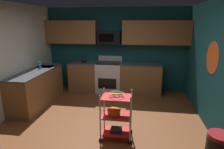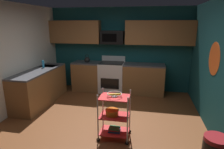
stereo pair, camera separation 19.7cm
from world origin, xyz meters
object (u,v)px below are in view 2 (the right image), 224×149
oven_range (112,77)px  dish_soap_bottle (43,64)px  mixing_bowl_large (112,112)px  rolling_cart (114,116)px  microwave (112,37)px  kettle (87,60)px  book_stack (114,129)px  fruit_bowl (115,94)px

oven_range → dish_soap_bottle: (-1.74, -1.01, 0.54)m
dish_soap_bottle → mixing_bowl_large: bearing=-34.5°
oven_range → mixing_bowl_large: (0.51, -2.56, 0.04)m
mixing_bowl_large → rolling_cart: bearing=-0.0°
microwave → kettle: microwave is taller
dish_soap_bottle → book_stack: bearing=-33.9°
oven_range → fruit_bowl: bearing=-77.7°
kettle → mixing_bowl_large: bearing=-62.8°
mixing_bowl_large → dish_soap_bottle: size_ratio=1.26×
rolling_cart → kettle: (-1.35, 2.55, 0.54)m
fruit_bowl → book_stack: (0.00, -0.00, -0.71)m
oven_range → microwave: microwave is taller
oven_range → fruit_bowl: (0.56, -2.56, 0.40)m
mixing_bowl_large → kettle: size_ratio=0.95×
oven_range → dish_soap_bottle: 2.08m
rolling_cart → kettle: kettle is taller
oven_range → book_stack: size_ratio=4.70×
fruit_bowl → dish_soap_bottle: dish_soap_bottle is taller
oven_range → kettle: bearing=-179.7°
microwave → book_stack: (0.56, -2.66, -1.53)m
fruit_bowl → rolling_cart: bearing=-90.0°
microwave → book_stack: size_ratio=2.99×
book_stack → kettle: 3.01m
fruit_bowl → dish_soap_bottle: bearing=146.1°
rolling_cart → oven_range: bearing=102.3°
mixing_bowl_large → book_stack: (0.05, -0.00, -0.35)m
oven_range → book_stack: (0.56, -2.56, -0.31)m
microwave → kettle: 1.07m
kettle → dish_soap_bottle: bearing=-133.0°
fruit_bowl → book_stack: fruit_bowl is taller
oven_range → rolling_cart: bearing=-77.7°
kettle → rolling_cart: bearing=-62.0°
book_stack → kettle: (-1.35, 2.55, 0.83)m
kettle → oven_range: bearing=0.3°
dish_soap_bottle → oven_range: bearing=30.2°
rolling_cart → fruit_bowl: bearing=90.0°
microwave → mixing_bowl_large: (0.51, -2.66, -1.18)m
oven_range → rolling_cart: size_ratio=1.20×
oven_range → book_stack: bearing=-77.7°
microwave → dish_soap_bottle: size_ratio=3.50×
oven_range → rolling_cart: (0.56, -2.56, -0.03)m
microwave → dish_soap_bottle: 2.17m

